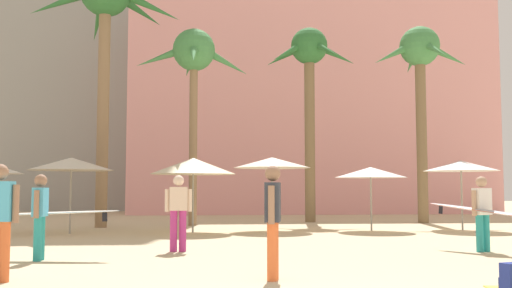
{
  "coord_description": "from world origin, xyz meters",
  "views": [
    {
      "loc": [
        -1.19,
        -5.86,
        1.38
      ],
      "look_at": [
        -0.32,
        4.36,
        2.17
      ],
      "focal_mm": 41.12,
      "sensor_mm": 36.0,
      "label": 1
    }
  ],
  "objects_px": {
    "palm_tree_far_left": "(420,65)",
    "person_mid_center": "(485,211)",
    "palm_tree_far_right": "(194,61)",
    "cafe_umbrella_2": "(461,166)",
    "backpack": "(512,280)",
    "person_mid_left": "(178,210)",
    "person_near_left": "(273,217)",
    "cafe_umbrella_4": "(371,172)",
    "palm_tree_center": "(309,67)",
    "cafe_umbrella_1": "(193,166)",
    "palm_tree_left": "(105,11)",
    "cafe_umbrella_3": "(71,164)",
    "person_far_right": "(42,213)",
    "cafe_umbrella_5": "(272,163)"
  },
  "relations": [
    {
      "from": "palm_tree_far_right",
      "to": "cafe_umbrella_2",
      "type": "distance_m",
      "value": 10.61
    },
    {
      "from": "cafe_umbrella_2",
      "to": "person_mid_center",
      "type": "xyz_separation_m",
      "value": [
        -2.52,
        -6.76,
        -1.26
      ]
    },
    {
      "from": "palm_tree_far_right",
      "to": "person_mid_center",
      "type": "relative_size",
      "value": 2.68
    },
    {
      "from": "palm_tree_center",
      "to": "cafe_umbrella_5",
      "type": "bearing_deg",
      "value": -113.68
    },
    {
      "from": "palm_tree_center",
      "to": "cafe_umbrella_3",
      "type": "relative_size",
      "value": 3.16
    },
    {
      "from": "palm_tree_left",
      "to": "cafe_umbrella_1",
      "type": "height_order",
      "value": "palm_tree_left"
    },
    {
      "from": "palm_tree_far_left",
      "to": "person_mid_left",
      "type": "height_order",
      "value": "palm_tree_far_left"
    },
    {
      "from": "backpack",
      "to": "person_mid_left",
      "type": "height_order",
      "value": "person_mid_left"
    },
    {
      "from": "palm_tree_left",
      "to": "person_near_left",
      "type": "relative_size",
      "value": 5.57
    },
    {
      "from": "cafe_umbrella_2",
      "to": "person_mid_left",
      "type": "relative_size",
      "value": 1.49
    },
    {
      "from": "person_mid_left",
      "to": "cafe_umbrella_4",
      "type": "bearing_deg",
      "value": -48.55
    },
    {
      "from": "backpack",
      "to": "palm_tree_center",
      "type": "bearing_deg",
      "value": -19.91
    },
    {
      "from": "person_mid_center",
      "to": "person_near_left",
      "type": "distance_m",
      "value": 6.17
    },
    {
      "from": "cafe_umbrella_2",
      "to": "backpack",
      "type": "relative_size",
      "value": 5.98
    },
    {
      "from": "palm_tree_far_right",
      "to": "person_near_left",
      "type": "bearing_deg",
      "value": -83.57
    },
    {
      "from": "palm_tree_far_right",
      "to": "person_near_left",
      "type": "relative_size",
      "value": 4.37
    },
    {
      "from": "person_mid_center",
      "to": "cafe_umbrella_5",
      "type": "bearing_deg",
      "value": -174.58
    },
    {
      "from": "backpack",
      "to": "palm_tree_far_right",
      "type": "bearing_deg",
      "value": -1.99
    },
    {
      "from": "cafe_umbrella_4",
      "to": "person_near_left",
      "type": "relative_size",
      "value": 1.38
    },
    {
      "from": "cafe_umbrella_3",
      "to": "person_near_left",
      "type": "distance_m",
      "value": 11.15
    },
    {
      "from": "palm_tree_center",
      "to": "cafe_umbrella_1",
      "type": "distance_m",
      "value": 8.69
    },
    {
      "from": "palm_tree_left",
      "to": "person_far_right",
      "type": "bearing_deg",
      "value": -86.82
    },
    {
      "from": "cafe_umbrella_4",
      "to": "person_far_right",
      "type": "height_order",
      "value": "cafe_umbrella_4"
    },
    {
      "from": "person_near_left",
      "to": "cafe_umbrella_5",
      "type": "bearing_deg",
      "value": -84.93
    },
    {
      "from": "cafe_umbrella_4",
      "to": "person_mid_left",
      "type": "bearing_deg",
      "value": -135.41
    },
    {
      "from": "cafe_umbrella_2",
      "to": "person_mid_center",
      "type": "height_order",
      "value": "cafe_umbrella_2"
    },
    {
      "from": "cafe_umbrella_4",
      "to": "person_near_left",
      "type": "xyz_separation_m",
      "value": [
        -4.49,
        -10.25,
        -0.98
      ]
    },
    {
      "from": "cafe_umbrella_2",
      "to": "person_far_right",
      "type": "height_order",
      "value": "cafe_umbrella_2"
    },
    {
      "from": "palm_tree_center",
      "to": "person_mid_left",
      "type": "bearing_deg",
      "value": -113.85
    },
    {
      "from": "cafe_umbrella_5",
      "to": "backpack",
      "type": "height_order",
      "value": "cafe_umbrella_5"
    },
    {
      "from": "cafe_umbrella_4",
      "to": "person_far_right",
      "type": "xyz_separation_m",
      "value": [
        -8.73,
        -7.35,
        -1.03
      ]
    },
    {
      "from": "palm_tree_center",
      "to": "person_mid_center",
      "type": "relative_size",
      "value": 2.93
    },
    {
      "from": "person_mid_left",
      "to": "palm_tree_center",
      "type": "bearing_deg",
      "value": -26.99
    },
    {
      "from": "backpack",
      "to": "person_near_left",
      "type": "distance_m",
      "value": 3.44
    },
    {
      "from": "cafe_umbrella_2",
      "to": "palm_tree_far_right",
      "type": "bearing_deg",
      "value": 159.84
    },
    {
      "from": "cafe_umbrella_5",
      "to": "person_far_right",
      "type": "bearing_deg",
      "value": -125.32
    },
    {
      "from": "palm_tree_center",
      "to": "person_far_right",
      "type": "distance_m",
      "value": 15.84
    },
    {
      "from": "palm_tree_far_right",
      "to": "person_mid_center",
      "type": "distance_m",
      "value": 13.27
    },
    {
      "from": "cafe_umbrella_1",
      "to": "person_near_left",
      "type": "distance_m",
      "value": 10.07
    },
    {
      "from": "person_near_left",
      "to": "palm_tree_center",
      "type": "bearing_deg",
      "value": -90.75
    },
    {
      "from": "cafe_umbrella_1",
      "to": "person_near_left",
      "type": "bearing_deg",
      "value": -81.78
    },
    {
      "from": "palm_tree_left",
      "to": "cafe_umbrella_3",
      "type": "relative_size",
      "value": 3.69
    },
    {
      "from": "palm_tree_far_left",
      "to": "palm_tree_center",
      "type": "distance_m",
      "value": 4.63
    },
    {
      "from": "palm_tree_far_right",
      "to": "person_far_right",
      "type": "xyz_separation_m",
      "value": [
        -2.71,
        -10.69,
        -5.45
      ]
    },
    {
      "from": "palm_tree_far_left",
      "to": "person_mid_center",
      "type": "height_order",
      "value": "palm_tree_far_left"
    },
    {
      "from": "palm_tree_center",
      "to": "person_near_left",
      "type": "bearing_deg",
      "value": -102.25
    },
    {
      "from": "cafe_umbrella_5",
      "to": "cafe_umbrella_1",
      "type": "bearing_deg",
      "value": -165.48
    },
    {
      "from": "palm_tree_far_right",
      "to": "person_mid_center",
      "type": "height_order",
      "value": "palm_tree_far_right"
    },
    {
      "from": "palm_tree_far_left",
      "to": "person_mid_center",
      "type": "relative_size",
      "value": 2.88
    },
    {
      "from": "palm_tree_center",
      "to": "person_mid_left",
      "type": "height_order",
      "value": "palm_tree_center"
    }
  ]
}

